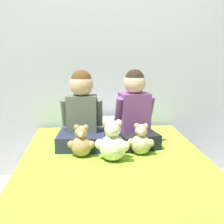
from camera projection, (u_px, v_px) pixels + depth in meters
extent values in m
cube|color=silver|center=(105.00, 47.00, 2.96)|extent=(8.00, 0.06, 2.50)
cube|color=#997F60|center=(116.00, 216.00, 2.13)|extent=(1.30, 2.00, 0.22)
cube|color=white|center=(116.00, 184.00, 2.09)|extent=(1.27, 1.96, 0.24)
cube|color=#8CC633|center=(116.00, 166.00, 2.06)|extent=(1.29, 1.98, 0.03)
cube|color=#282D47|center=(82.00, 140.00, 2.40)|extent=(0.38, 0.38, 0.11)
cube|color=#5B6656|center=(82.00, 113.00, 2.41)|extent=(0.24, 0.17, 0.28)
sphere|color=#DBAD89|center=(81.00, 84.00, 2.36)|extent=(0.18, 0.18, 0.18)
sphere|color=brown|center=(81.00, 80.00, 2.36)|extent=(0.16, 0.16, 0.16)
cylinder|color=#5B6656|center=(65.00, 112.00, 2.41)|extent=(0.07, 0.13, 0.23)
cylinder|color=#5B6656|center=(99.00, 112.00, 2.41)|extent=(0.07, 0.13, 0.23)
cube|color=black|center=(136.00, 138.00, 2.43)|extent=(0.34, 0.38, 0.11)
cube|color=#7F4789|center=(134.00, 112.00, 2.44)|extent=(0.25, 0.20, 0.29)
sphere|color=beige|center=(135.00, 83.00, 2.39)|extent=(0.17, 0.17, 0.17)
sphere|color=#2D2319|center=(135.00, 79.00, 2.39)|extent=(0.15, 0.15, 0.15)
cylinder|color=#7F4789|center=(119.00, 112.00, 2.40)|extent=(0.08, 0.14, 0.24)
cylinder|color=#7F4789|center=(149.00, 110.00, 2.47)|extent=(0.08, 0.14, 0.24)
sphere|color=tan|center=(81.00, 146.00, 2.18)|extent=(0.14, 0.14, 0.14)
sphere|color=tan|center=(81.00, 132.00, 2.16)|extent=(0.09, 0.09, 0.09)
sphere|color=white|center=(81.00, 134.00, 2.12)|extent=(0.04, 0.04, 0.04)
sphere|color=tan|center=(76.00, 127.00, 2.15)|extent=(0.04, 0.04, 0.04)
sphere|color=tan|center=(86.00, 127.00, 2.15)|extent=(0.04, 0.04, 0.04)
sphere|color=tan|center=(71.00, 144.00, 2.16)|extent=(0.05, 0.05, 0.05)
sphere|color=tan|center=(91.00, 144.00, 2.16)|extent=(0.05, 0.05, 0.05)
sphere|color=#D1B78E|center=(141.00, 144.00, 2.23)|extent=(0.14, 0.14, 0.14)
sphere|color=#D1B78E|center=(141.00, 131.00, 2.21)|extent=(0.09, 0.09, 0.09)
sphere|color=beige|center=(141.00, 133.00, 2.17)|extent=(0.04, 0.04, 0.04)
sphere|color=#D1B78E|center=(137.00, 126.00, 2.20)|extent=(0.04, 0.04, 0.04)
sphere|color=#D1B78E|center=(146.00, 126.00, 2.19)|extent=(0.04, 0.04, 0.04)
sphere|color=#D1B78E|center=(131.00, 142.00, 2.22)|extent=(0.05, 0.05, 0.05)
sphere|color=#D1B78E|center=(150.00, 143.00, 2.20)|extent=(0.05, 0.05, 0.05)
sphere|color=silver|center=(113.00, 147.00, 2.10)|extent=(0.18, 0.18, 0.18)
sphere|color=silver|center=(113.00, 129.00, 2.07)|extent=(0.11, 0.11, 0.11)
sphere|color=white|center=(111.00, 132.00, 2.03)|extent=(0.05, 0.05, 0.05)
sphere|color=silver|center=(107.00, 122.00, 2.07)|extent=(0.05, 0.05, 0.05)
sphere|color=silver|center=(119.00, 123.00, 2.05)|extent=(0.05, 0.05, 0.05)
sphere|color=silver|center=(100.00, 144.00, 2.10)|extent=(0.07, 0.07, 0.07)
sphere|color=silver|center=(124.00, 146.00, 2.05)|extent=(0.07, 0.07, 0.07)
cube|color=silver|center=(107.00, 125.00, 2.85)|extent=(0.57, 0.30, 0.11)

